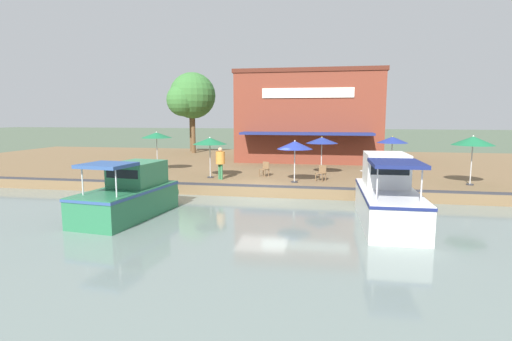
% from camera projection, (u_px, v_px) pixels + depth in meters
% --- Properties ---
extents(ground_plane, '(220.00, 220.00, 0.00)m').
position_uv_depth(ground_plane, '(262.00, 199.00, 20.01)').
color(ground_plane, '#4C5B47').
extents(quay_deck, '(22.00, 56.00, 0.60)m').
position_uv_depth(quay_deck, '(286.00, 166.00, 30.68)').
color(quay_deck, brown).
rests_on(quay_deck, ground).
extents(quay_edge_fender, '(0.20, 50.40, 0.10)m').
position_uv_depth(quay_edge_fender, '(262.00, 186.00, 20.02)').
color(quay_edge_fender, '#2D2D33').
rests_on(quay_edge_fender, quay_deck).
extents(waterfront_restaurant, '(8.99, 11.15, 6.98)m').
position_uv_depth(waterfront_restaurant, '(309.00, 116.00, 32.30)').
color(waterfront_restaurant, brown).
rests_on(waterfront_restaurant, quay_deck).
extents(patio_umbrella_back_row, '(1.95, 1.95, 2.34)m').
position_uv_depth(patio_umbrella_back_row, '(210.00, 141.00, 22.73)').
color(patio_umbrella_back_row, '#B7B7B7').
rests_on(patio_umbrella_back_row, quay_deck).
extents(patio_umbrella_mid_patio_right, '(1.91, 1.91, 2.31)m').
position_uv_depth(patio_umbrella_mid_patio_right, '(322.00, 140.00, 23.90)').
color(patio_umbrella_mid_patio_right, '#B7B7B7').
rests_on(patio_umbrella_mid_patio_right, quay_deck).
extents(patio_umbrella_far_corner, '(1.80, 1.80, 2.36)m').
position_uv_depth(patio_umbrella_far_corner, '(392.00, 140.00, 23.63)').
color(patio_umbrella_far_corner, '#B7B7B7').
rests_on(patio_umbrella_far_corner, quay_deck).
extents(patio_umbrella_mid_patio_left, '(1.89, 1.89, 2.26)m').
position_uv_depth(patio_umbrella_mid_patio_left, '(295.00, 145.00, 21.11)').
color(patio_umbrella_mid_patio_left, '#B7B7B7').
rests_on(patio_umbrella_mid_patio_left, quay_deck).
extents(patio_umbrella_near_quay_edge, '(2.06, 2.06, 2.56)m').
position_uv_depth(patio_umbrella_near_quay_edge, '(473.00, 141.00, 20.27)').
color(patio_umbrella_near_quay_edge, '#B7B7B7').
rests_on(patio_umbrella_near_quay_edge, quay_deck).
extents(patio_umbrella_by_entrance, '(1.95, 1.95, 2.53)m').
position_uv_depth(patio_umbrella_by_entrance, '(156.00, 135.00, 25.52)').
color(patio_umbrella_by_entrance, '#B7B7B7').
rests_on(patio_umbrella_by_entrance, quay_deck).
extents(cafe_chair_back_row_seat, '(0.59, 0.59, 0.85)m').
position_uv_depth(cafe_chair_back_row_seat, '(265.00, 168.00, 23.54)').
color(cafe_chair_back_row_seat, brown).
rests_on(cafe_chair_back_row_seat, quay_deck).
extents(cafe_chair_mid_patio, '(0.59, 0.59, 0.85)m').
position_uv_depth(cafe_chair_mid_patio, '(321.00, 172.00, 21.87)').
color(cafe_chair_mid_patio, brown).
rests_on(cafe_chair_mid_patio, quay_deck).
extents(cafe_chair_beside_entrance, '(0.55, 0.55, 0.85)m').
position_uv_depth(cafe_chair_beside_entrance, '(371.00, 170.00, 22.93)').
color(cafe_chair_beside_entrance, brown).
rests_on(cafe_chair_beside_entrance, quay_deck).
extents(cafe_chair_far_corner_seat, '(0.56, 0.56, 0.85)m').
position_uv_depth(cafe_chair_far_corner_seat, '(124.00, 167.00, 24.08)').
color(cafe_chair_far_corner_seat, brown).
rests_on(cafe_chair_far_corner_seat, quay_deck).
extents(cafe_chair_facing_river, '(0.45, 0.45, 0.85)m').
position_uv_depth(cafe_chair_facing_river, '(370.00, 166.00, 24.60)').
color(cafe_chair_facing_river, brown).
rests_on(cafe_chair_facing_river, quay_deck).
extents(person_near_entrance, '(0.51, 0.51, 1.81)m').
position_uv_depth(person_near_entrance, '(220.00, 159.00, 22.26)').
color(person_near_entrance, '#337547').
rests_on(person_near_entrance, quay_deck).
extents(motorboat_mid_row, '(5.78, 2.68, 2.32)m').
position_uv_depth(motorboat_mid_row, '(135.00, 194.00, 16.54)').
color(motorboat_mid_row, '#287047').
rests_on(motorboat_mid_row, river_water).
extents(motorboat_nearest_quay, '(6.56, 2.09, 2.60)m').
position_uv_depth(motorboat_nearest_quay, '(386.00, 196.00, 15.68)').
color(motorboat_nearest_quay, white).
rests_on(motorboat_nearest_quay, river_water).
extents(tree_downstream_bank, '(4.55, 4.33, 7.60)m').
position_uv_depth(tree_downstream_bank, '(190.00, 97.00, 37.57)').
color(tree_downstream_bank, brown).
rests_on(tree_downstream_bank, quay_deck).
extents(tree_upstream_bank, '(4.00, 3.81, 7.21)m').
position_uv_depth(tree_upstream_bank, '(189.00, 99.00, 39.23)').
color(tree_upstream_bank, brown).
rests_on(tree_upstream_bank, quay_deck).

